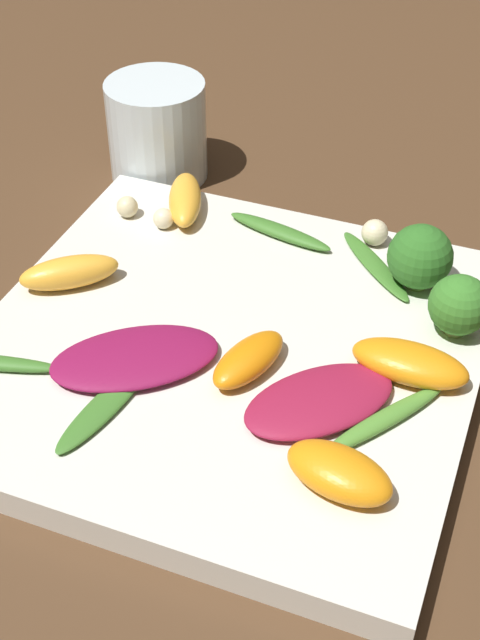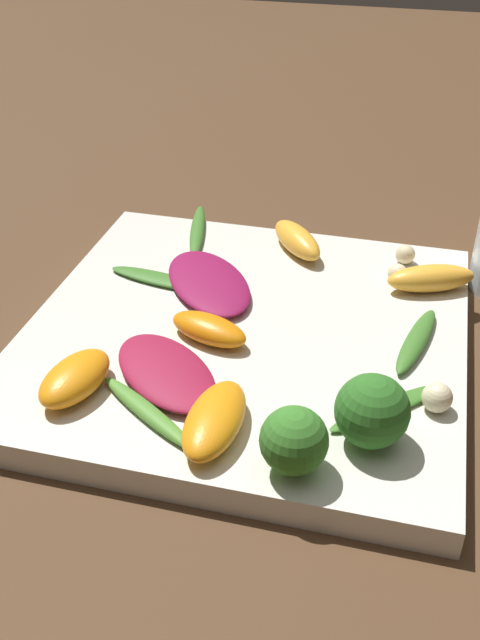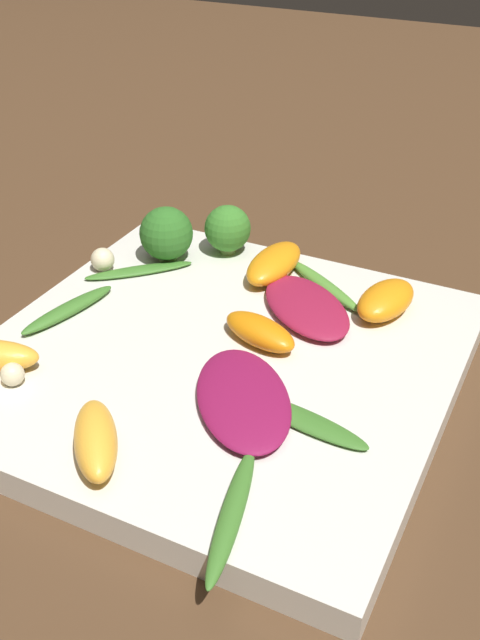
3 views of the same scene
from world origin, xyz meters
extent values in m
plane|color=#4C331E|center=(0.00, 0.00, 0.00)|extent=(2.40, 2.40, 0.00)
cube|color=silver|center=(0.00, 0.00, 0.01)|extent=(0.30, 0.30, 0.02)
cylinder|color=silver|center=(0.19, 0.14, 0.04)|extent=(0.08, 0.08, 0.08)
ellipsoid|color=maroon|center=(-0.03, -0.07, 0.03)|extent=(0.10, 0.10, 0.01)
ellipsoid|color=maroon|center=(-0.04, 0.04, 0.03)|extent=(0.10, 0.11, 0.01)
ellipsoid|color=#FCAD33|center=(0.12, 0.08, 0.03)|extent=(0.07, 0.05, 0.02)
ellipsoid|color=#FCAD33|center=(0.01, 0.12, 0.03)|extent=(0.06, 0.07, 0.02)
ellipsoid|color=orange|center=(-0.02, -0.02, 0.03)|extent=(0.06, 0.04, 0.02)
ellipsoid|color=orange|center=(-0.09, -0.10, 0.03)|extent=(0.04, 0.06, 0.02)
ellipsoid|color=orange|center=(0.01, -0.11, 0.03)|extent=(0.03, 0.07, 0.02)
cylinder|color=#7A9E51|center=(0.10, -0.10, 0.03)|extent=(0.02, 0.02, 0.01)
sphere|color=#2D6B23|center=(0.10, -0.10, 0.04)|extent=(0.04, 0.04, 0.04)
cylinder|color=#7A9E51|center=(0.06, -0.13, 0.03)|extent=(0.01, 0.01, 0.01)
sphere|color=#387A28|center=(0.06, -0.13, 0.04)|extent=(0.04, 0.04, 0.04)
ellipsoid|color=#3D7528|center=(-0.08, 0.04, 0.02)|extent=(0.09, 0.03, 0.01)
ellipsoid|color=#3D7528|center=(0.12, 0.01, 0.02)|extent=(0.03, 0.08, 0.01)
ellipsoid|color=#3D7528|center=(0.11, -0.07, 0.02)|extent=(0.07, 0.07, 0.00)
ellipsoid|color=#518E33|center=(-0.03, -0.11, 0.02)|extent=(0.08, 0.06, 0.01)
sphere|color=beige|center=(0.10, 0.09, 0.03)|extent=(0.02, 0.02, 0.02)
sphere|color=beige|center=(0.13, -0.06, 0.03)|extent=(0.02, 0.02, 0.02)
sphere|color=beige|center=(0.10, 0.12, 0.03)|extent=(0.02, 0.02, 0.02)
camera|label=1|loc=(-0.38, -0.16, 0.38)|focal=50.00mm
camera|label=2|loc=(0.11, -0.42, 0.32)|focal=42.00mm
camera|label=3|loc=(-0.20, 0.36, 0.31)|focal=42.00mm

